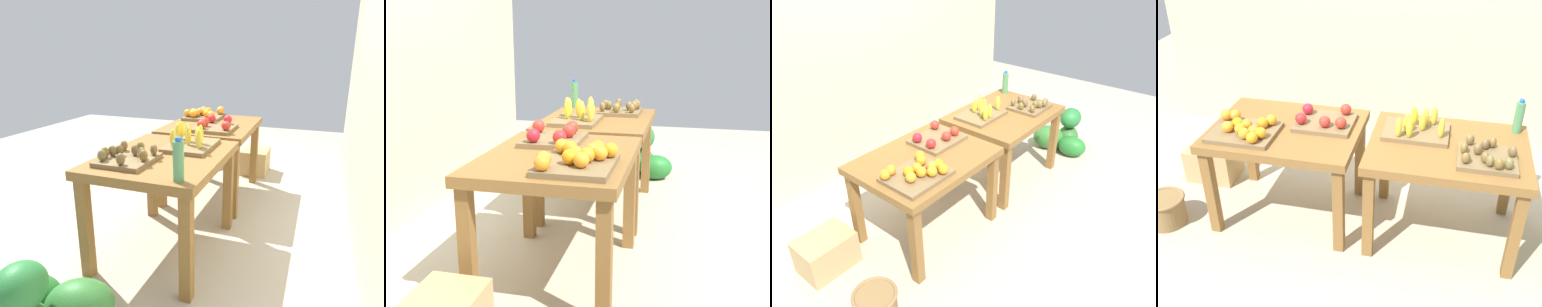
% 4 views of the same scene
% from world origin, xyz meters
% --- Properties ---
extents(ground_plane, '(8.00, 8.00, 0.00)m').
position_xyz_m(ground_plane, '(0.00, 0.00, 0.00)').
color(ground_plane, '#B0A591').
extents(display_table_left, '(1.04, 0.80, 0.73)m').
position_xyz_m(display_table_left, '(-0.56, 0.00, 0.62)').
color(display_table_left, brown).
rests_on(display_table_left, ground_plane).
extents(display_table_right, '(1.04, 0.80, 0.73)m').
position_xyz_m(display_table_right, '(0.56, 0.00, 0.62)').
color(display_table_right, brown).
rests_on(display_table_right, ground_plane).
extents(orange_bin, '(0.45, 0.37, 0.11)m').
position_xyz_m(orange_bin, '(-0.79, -0.16, 0.77)').
color(orange_bin, brown).
rests_on(orange_bin, display_table_left).
extents(apple_bin, '(0.40, 0.34, 0.11)m').
position_xyz_m(apple_bin, '(-0.31, 0.10, 0.76)').
color(apple_bin, brown).
rests_on(apple_bin, display_table_left).
extents(banana_crate, '(0.44, 0.32, 0.17)m').
position_xyz_m(banana_crate, '(0.34, 0.11, 0.77)').
color(banana_crate, brown).
rests_on(banana_crate, display_table_right).
extents(kiwi_bin, '(0.36, 0.33, 0.10)m').
position_xyz_m(kiwi_bin, '(0.79, -0.15, 0.76)').
color(kiwi_bin, brown).
rests_on(kiwi_bin, display_table_right).
extents(water_bottle, '(0.06, 0.06, 0.25)m').
position_xyz_m(water_bottle, '(1.00, 0.29, 0.84)').
color(water_bottle, '#4C8C59').
rests_on(water_bottle, display_table_right).
extents(watermelon_pile, '(0.59, 0.70, 0.47)m').
position_xyz_m(watermelon_pile, '(1.51, -0.23, 0.17)').
color(watermelon_pile, '#30642D').
rests_on(watermelon_pile, ground_plane).
extents(wicker_basket, '(0.30, 0.30, 0.23)m').
position_xyz_m(wicker_basket, '(-1.42, -0.35, 0.12)').
color(wicker_basket, olive).
rests_on(wicker_basket, ground_plane).
extents(cardboard_produce_box, '(0.40, 0.30, 0.28)m').
position_xyz_m(cardboard_produce_box, '(-1.36, 0.30, 0.14)').
color(cardboard_produce_box, tan).
rests_on(cardboard_produce_box, ground_plane).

